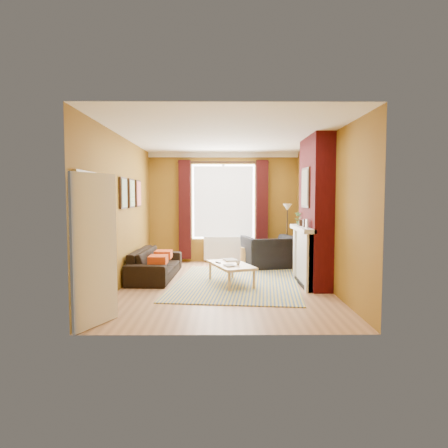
{
  "coord_description": "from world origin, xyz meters",
  "views": [
    {
      "loc": [
        -0.05,
        -7.51,
        1.69
      ],
      "look_at": [
        0.0,
        0.25,
        1.15
      ],
      "focal_mm": 32.0,
      "sensor_mm": 36.0,
      "label": 1
    }
  ],
  "objects": [
    {
      "name": "coffee_table",
      "position": [
        0.13,
        0.05,
        0.36
      ],
      "size": [
        0.97,
        1.33,
        0.4
      ],
      "rotation": [
        0.0,
        0.0,
        0.35
      ],
      "color": "tan",
      "rests_on": "ground"
    },
    {
      "name": "armchair",
      "position": [
        1.08,
        1.83,
        0.37
      ],
      "size": [
        1.35,
        1.24,
        0.75
      ],
      "primitive_type": "imported",
      "rotation": [
        0.0,
        0.0,
        3.37
      ],
      "color": "black",
      "rests_on": "ground"
    },
    {
      "name": "floor_lamp",
      "position": [
        1.55,
        2.14,
        1.19
      ],
      "size": [
        0.26,
        0.26,
        1.51
      ],
      "rotation": [
        0.0,
        0.0,
        -0.2
      ],
      "color": "black",
      "rests_on": "ground"
    },
    {
      "name": "book_b",
      "position": [
        0.01,
        0.41,
        0.41
      ],
      "size": [
        0.32,
        0.38,
        0.02
      ],
      "primitive_type": "imported",
      "rotation": [
        0.0,
        0.0,
        0.29
      ],
      "color": "#999999",
      "rests_on": "coffee_table"
    },
    {
      "name": "mug",
      "position": [
        0.26,
        -0.07,
        0.44
      ],
      "size": [
        0.09,
        0.09,
        0.08
      ],
      "primitive_type": "imported",
      "rotation": [
        0.0,
        0.0,
        -0.05
      ],
      "color": "#999999",
      "rests_on": "coffee_table"
    },
    {
      "name": "wicker_stool",
      "position": [
        0.59,
        2.01,
        0.23
      ],
      "size": [
        0.41,
        0.41,
        0.46
      ],
      "rotation": [
        0.0,
        0.0,
        0.12
      ],
      "color": "#A27A46",
      "rests_on": "ground"
    },
    {
      "name": "tv_remote",
      "position": [
        -0.12,
        0.15,
        0.41
      ],
      "size": [
        0.1,
        0.15,
        0.02
      ],
      "rotation": [
        0.0,
        0.0,
        0.43
      ],
      "color": "#29292C",
      "rests_on": "coffee_table"
    },
    {
      "name": "sofa",
      "position": [
        -1.42,
        0.7,
        0.3
      ],
      "size": [
        0.89,
        2.07,
        0.59
      ],
      "primitive_type": "imported",
      "rotation": [
        0.0,
        0.0,
        1.52
      ],
      "color": "black",
      "rests_on": "ground"
    },
    {
      "name": "ground",
      "position": [
        0.0,
        0.0,
        0.0
      ],
      "size": [
        5.5,
        5.5,
        0.0
      ],
      "primitive_type": "plane",
      "color": "#976944",
      "rests_on": "ground"
    },
    {
      "name": "room_walls",
      "position": [
        0.64,
        0.28,
        1.38
      ],
      "size": [
        3.82,
        5.54,
        2.83
      ],
      "color": "brown",
      "rests_on": "ground"
    },
    {
      "name": "book_a",
      "position": [
        0.02,
        -0.23,
        0.41
      ],
      "size": [
        0.25,
        0.28,
        0.02
      ],
      "primitive_type": "imported",
      "rotation": [
        0.0,
        0.0,
        0.34
      ],
      "color": "#999999",
      "rests_on": "coffee_table"
    },
    {
      "name": "striped_rug",
      "position": [
        0.24,
        0.17,
        0.01
      ],
      "size": [
        2.72,
        3.52,
        0.02
      ],
      "rotation": [
        0.0,
        0.0,
        -0.11
      ],
      "color": "#365B97",
      "rests_on": "ground"
    }
  ]
}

